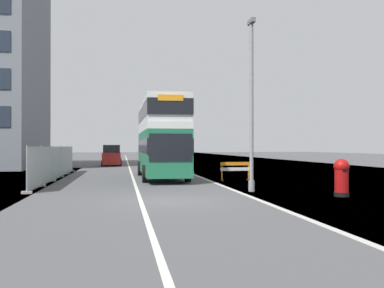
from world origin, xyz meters
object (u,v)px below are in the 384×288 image
Objects in this scene: lamppost_foreground at (251,110)px; red_pillar_postbox at (342,176)px; double_decker_bus at (161,137)px; roadworks_barrier at (235,169)px; car_receding_mid at (113,155)px; car_oncoming_near at (112,156)px.

red_pillar_postbox is (3.08, -2.48, -2.87)m from lamppost_foreground.
double_decker_bus is at bearing 119.25° from red_pillar_postbox.
red_pillar_postbox is at bearing -75.62° from roadworks_barrier.
car_receding_mid reaches higher than roadworks_barrier.
roadworks_barrier is at bearing 81.86° from lamppost_foreground.
car_oncoming_near is 0.97× the size of car_receding_mid.
car_oncoming_near is at bearing 104.04° from lamppost_foreground.
roadworks_barrier is 23.07m from car_oncoming_near.
roadworks_barrier is 0.43× the size of car_oncoming_near.
lamppost_foreground is 4.89m from red_pillar_postbox.
lamppost_foreground is at bearing -75.96° from car_oncoming_near.
car_receding_mid is at bearing 100.94° from lamppost_foreground.
double_decker_bus is 2.42× the size of car_oncoming_near.
red_pillar_postbox is at bearing -71.67° from car_oncoming_near.
roadworks_barrier is (-2.21, 8.60, -0.14)m from red_pillar_postbox.
car_receding_mid reaches higher than red_pillar_postbox.
lamppost_foreground is at bearing 141.16° from red_pillar_postbox.
car_receding_mid is (-10.08, 38.68, 0.17)m from red_pillar_postbox.
double_decker_bus is at bearing -79.13° from car_oncoming_near.
lamppost_foreground is 4.20× the size of roadworks_barrier.
lamppost_foreground reaches higher than car_receding_mid.
lamppost_foreground reaches higher than car_oncoming_near.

